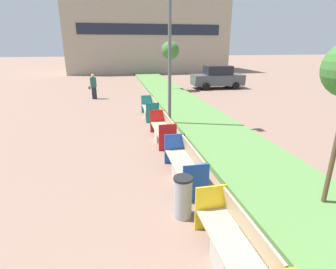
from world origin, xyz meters
TOP-DOWN VIEW (x-y plane):
  - planter_grass_strip at (3.20, 12.00)m, footprint 2.80×120.00m
  - building_backdrop at (4.00, 37.84)m, footprint 20.27×8.56m
  - bench_yellow_frame at (0.94, 3.54)m, footprint 0.65×2.05m
  - bench_blue_frame at (0.94, 6.57)m, footprint 0.65×2.19m
  - bench_red_frame at (0.94, 9.73)m, footprint 0.65×2.12m
  - bench_teal_frame at (0.94, 13.16)m, footprint 0.65×2.00m
  - litter_bin at (0.47, 5.02)m, footprint 0.40×0.40m
  - street_lamp_post at (1.55, 11.44)m, footprint 0.24×0.44m
  - sapling_tree_far at (3.60, 20.91)m, footprint 1.34×1.34m
  - pedestrian_walking at (-2.11, 18.68)m, footprint 0.53×0.24m
  - parked_car_distant at (7.70, 21.26)m, footprint 4.26×2.00m

SIDE VIEW (x-z plane):
  - planter_grass_strip at x=3.20m, z-range 0.00..0.18m
  - bench_teal_frame at x=0.94m, z-range -0.11..0.83m
  - bench_yellow_frame at x=0.94m, z-range -0.10..0.84m
  - bench_red_frame at x=0.94m, z-range -0.10..0.84m
  - bench_blue_frame at x=0.94m, z-range -0.10..0.84m
  - litter_bin at x=0.47m, z-range 0.00..0.92m
  - pedestrian_walking at x=-2.11m, z-range 0.01..1.66m
  - parked_car_distant at x=7.70m, z-range -0.02..1.84m
  - sapling_tree_far at x=3.60m, z-range 1.18..4.93m
  - street_lamp_post at x=1.55m, z-range 0.38..7.77m
  - building_backdrop at x=4.00m, z-range 0.00..9.46m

